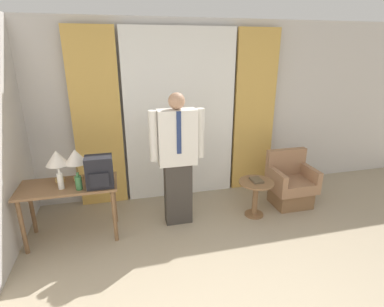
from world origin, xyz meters
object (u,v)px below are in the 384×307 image
Objects in this scene: table_lamp_right at (75,157)px; side_table at (256,192)px; bottle_by_lamp at (60,181)px; armchair at (290,185)px; book at (256,180)px; desk at (69,193)px; table_lamp_left at (57,159)px; backpack at (99,172)px; bottle_near_edge at (79,183)px; person at (177,156)px.

table_lamp_right is 0.75× the size of side_table.
bottle_by_lamp reaches higher than armchair.
book is (2.35, -0.20, -0.48)m from table_lamp_right.
side_table is at bearing -2.05° from desk.
table_lamp_left is at bearing 130.46° from desk.
backpack is at bearing -178.00° from book.
bottle_near_edge is (0.04, -0.29, -0.21)m from table_lamp_right.
desk is 0.44m from table_lamp_left.
backpack reaches higher than desk.
side_table is at bearing -4.75° from table_lamp_left.
side_table is (2.34, -0.21, -0.66)m from table_lamp_right.
person reaches higher than armchair.
table_lamp_left is 0.44m from bottle_near_edge.
table_lamp_right is 0.48× the size of armchair.
table_lamp_left is 0.23× the size of person.
bottle_by_lamp is 0.65× the size of backpack.
book is at bearing 2.00° from backpack.
desk is 0.51m from backpack.
bottle_by_lamp reaches higher than desk.
table_lamp_left is 3.30m from armchair.
book is (1.10, -0.10, -0.42)m from person.
bottle_near_edge is (0.15, -0.17, 0.20)m from desk.
desk is 0.30m from bottle_near_edge.
bottle_near_edge is 0.12× the size of person.
table_lamp_right is at bearing 174.83° from side_table.
book is (-0.66, -0.17, 0.23)m from armchair.
person is 1.18m from book.
backpack is 2.13m from side_table.
desk is 2.45m from book.
person is at bearing 1.18° from desk.
armchair is at bearing -0.43° from table_lamp_left.
armchair is (1.76, 0.07, -0.64)m from person.
bottle_by_lamp is at bearing 159.75° from bottle_near_edge.
armchair is at bearing 1.85° from desk.
table_lamp_right is 0.36m from bottle_near_edge.
book is (2.45, -0.07, -0.07)m from desk.
person is at bearing -177.64° from armchair.
person is at bearing 10.11° from backpack.
bottle_near_edge is at bearing -174.83° from armchair.
table_lamp_left is (-0.11, 0.12, 0.41)m from desk.
armchair is at bearing 15.72° from side_table.
table_lamp_right is 1.26m from person.
bottle_near_edge is 3.02m from armchair.
bottle_by_lamp is at bearing -77.86° from table_lamp_left.
table_lamp_right is 1.63× the size of bottle_by_lamp.
bottle_by_lamp is at bearing -176.53° from armchair.
desk is at bearing 57.15° from bottle_by_lamp.
person reaches higher than book.
backpack is at bearing -178.41° from side_table.
desk is at bearing -49.54° from table_lamp_left.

